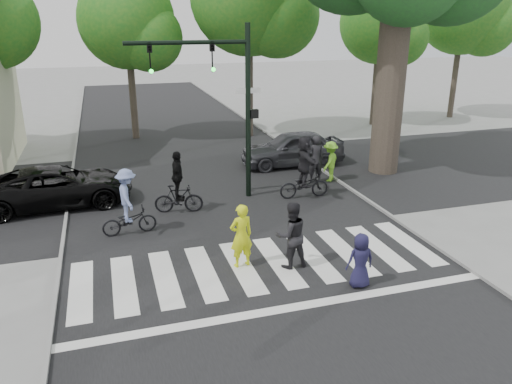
% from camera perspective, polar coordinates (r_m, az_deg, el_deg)
% --- Properties ---
extents(ground, '(120.00, 120.00, 0.00)m').
position_cam_1_polar(ground, '(12.46, 1.90, -10.29)').
color(ground, gray).
rests_on(ground, ground).
extents(road_stem, '(10.00, 70.00, 0.01)m').
position_cam_1_polar(road_stem, '(16.81, -3.64, -2.17)').
color(road_stem, black).
rests_on(road_stem, ground).
extents(road_cross, '(70.00, 10.00, 0.01)m').
position_cam_1_polar(road_cross, '(19.57, -5.72, 0.93)').
color(road_cross, black).
rests_on(road_cross, ground).
extents(curb_left, '(0.10, 70.00, 0.10)m').
position_cam_1_polar(curb_left, '(16.47, -21.01, -3.78)').
color(curb_left, gray).
rests_on(curb_left, ground).
extents(curb_right, '(0.10, 70.00, 0.10)m').
position_cam_1_polar(curb_right, '(18.54, 11.70, -0.30)').
color(curb_right, gray).
rests_on(curb_right, ground).
extents(crosswalk, '(10.00, 3.85, 0.01)m').
position_cam_1_polar(crosswalk, '(13.01, 0.94, -8.89)').
color(crosswalk, silver).
rests_on(crosswalk, ground).
extents(traffic_signal, '(4.45, 0.29, 6.00)m').
position_cam_1_polar(traffic_signal, '(17.03, -3.72, 11.70)').
color(traffic_signal, black).
rests_on(traffic_signal, ground).
extents(bg_tree_2, '(5.04, 4.80, 8.40)m').
position_cam_1_polar(bg_tree_2, '(26.90, -13.95, 18.04)').
color(bg_tree_2, brown).
rests_on(bg_tree_2, ground).
extents(bg_tree_3, '(6.30, 6.00, 10.20)m').
position_cam_1_polar(bg_tree_3, '(26.69, 0.05, 21.06)').
color(bg_tree_3, brown).
rests_on(bg_tree_3, ground).
extents(bg_tree_4, '(4.83, 4.60, 8.15)m').
position_cam_1_polar(bg_tree_4, '(30.73, 14.54, 17.82)').
color(bg_tree_4, brown).
rests_on(bg_tree_4, ground).
extents(bg_tree_5, '(5.67, 5.40, 9.30)m').
position_cam_1_polar(bg_tree_5, '(34.67, 23.16, 18.26)').
color(bg_tree_5, brown).
rests_on(bg_tree_5, ground).
extents(pedestrian_woman, '(0.69, 0.51, 1.72)m').
position_cam_1_polar(pedestrian_woman, '(12.86, -1.70, -5.03)').
color(pedestrian_woman, '#DBED14').
rests_on(pedestrian_woman, ground).
extents(pedestrian_child, '(0.70, 0.48, 1.37)m').
position_cam_1_polar(pedestrian_child, '(12.24, 11.84, -7.68)').
color(pedestrian_child, '#1C193B').
rests_on(pedestrian_child, ground).
extents(pedestrian_adult, '(0.91, 0.72, 1.79)m').
position_cam_1_polar(pedestrian_adult, '(12.84, 4.04, -4.92)').
color(pedestrian_adult, black).
rests_on(pedestrian_adult, ground).
extents(cyclist_left, '(1.64, 1.08, 2.03)m').
position_cam_1_polar(cyclist_left, '(15.21, -14.42, -1.61)').
color(cyclist_left, black).
rests_on(cyclist_left, ground).
extents(cyclist_mid, '(1.66, 1.04, 2.09)m').
position_cam_1_polar(cyclist_mid, '(16.58, -8.89, 0.47)').
color(cyclist_mid, black).
rests_on(cyclist_mid, ground).
extents(cyclist_right, '(1.84, 1.71, 2.29)m').
position_cam_1_polar(cyclist_right, '(17.79, 5.57, 2.48)').
color(cyclist_right, black).
rests_on(cyclist_right, ground).
extents(car_suv, '(5.10, 2.63, 1.38)m').
position_cam_1_polar(car_suv, '(18.35, -21.75, 0.59)').
color(car_suv, black).
rests_on(car_suv, ground).
extents(car_grey, '(4.53, 1.96, 1.52)m').
position_cam_1_polar(car_grey, '(21.83, 4.16, 5.00)').
color(car_grey, '#36373C').
rests_on(car_grey, ground).
extents(bystander_hivis, '(1.16, 1.13, 1.59)m').
position_cam_1_polar(bystander_hivis, '(19.86, 8.47, 3.48)').
color(bystander_hivis, '#7ACF2C').
rests_on(bystander_hivis, ground).
extents(bystander_dark, '(0.70, 0.47, 1.88)m').
position_cam_1_polar(bystander_dark, '(19.60, 6.80, 3.77)').
color(bystander_dark, black).
rests_on(bystander_dark, ground).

